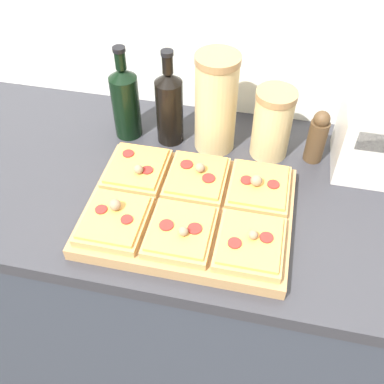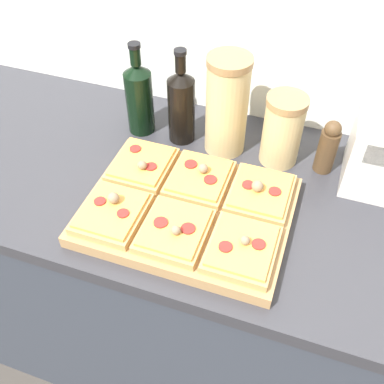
{
  "view_description": "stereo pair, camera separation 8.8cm",
  "coord_description": "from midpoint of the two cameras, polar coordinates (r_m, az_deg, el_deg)",
  "views": [
    {
      "loc": [
        0.17,
        -0.48,
        1.74
      ],
      "look_at": [
        0.02,
        0.24,
        0.99
      ],
      "focal_mm": 42.0,
      "sensor_mm": 36.0,
      "label": 1
    },
    {
      "loc": [
        0.26,
        -0.45,
        1.74
      ],
      "look_at": [
        0.02,
        0.24,
        0.99
      ],
      "focal_mm": 42.0,
      "sensor_mm": 36.0,
      "label": 2
    }
  ],
  "objects": [
    {
      "name": "pizza_slice_back_right",
      "position": [
        1.07,
        6.21,
        0.55
      ],
      "size": [
        0.14,
        0.16,
        0.06
      ],
      "color": "tan",
      "rests_on": "cutting_board"
    },
    {
      "name": "pepper_mill",
      "position": [
        1.2,
        13.61,
        6.74
      ],
      "size": [
        0.05,
        0.05,
        0.15
      ],
      "color": "#47331E",
      "rests_on": "kitchen_counter"
    },
    {
      "name": "pizza_slice_front_center",
      "position": [
        0.98,
        -4.01,
        -5.13
      ],
      "size": [
        0.14,
        0.16,
        0.05
      ],
      "color": "tan",
      "rests_on": "cutting_board"
    },
    {
      "name": "kitchen_counter",
      "position": [
        1.51,
        -1.59,
        -11.51
      ],
      "size": [
        2.63,
        0.67,
        0.94
      ],
      "color": "#333842",
      "rests_on": "ground_plane"
    },
    {
      "name": "grain_jar_tall",
      "position": [
        1.17,
        0.88,
        11.08
      ],
      "size": [
        0.11,
        0.11,
        0.27
      ],
      "color": "tan",
      "rests_on": "kitchen_counter"
    },
    {
      "name": "pizza_slice_front_left",
      "position": [
        1.02,
        -12.28,
        -3.56
      ],
      "size": [
        0.14,
        0.16,
        0.05
      ],
      "color": "tan",
      "rests_on": "cutting_board"
    },
    {
      "name": "olive_oil_bottle",
      "position": [
        1.25,
        -10.49,
        11.23
      ],
      "size": [
        0.08,
        0.08,
        0.27
      ],
      "color": "black",
      "rests_on": "kitchen_counter"
    },
    {
      "name": "wall_back",
      "position": [
        1.26,
        1.69,
        22.91
      ],
      "size": [
        6.0,
        0.06,
        2.5
      ],
      "color": "silver",
      "rests_on": "ground_plane"
    },
    {
      "name": "pizza_slice_back_center",
      "position": [
        1.09,
        -1.67,
        1.76
      ],
      "size": [
        0.14,
        0.16,
        0.05
      ],
      "color": "tan",
      "rests_on": "cutting_board"
    },
    {
      "name": "grain_jar_short",
      "position": [
        1.18,
        8.06,
        8.52
      ],
      "size": [
        0.1,
        0.1,
        0.19
      ],
      "color": "tan",
      "rests_on": "kitchen_counter"
    },
    {
      "name": "wine_bottle",
      "position": [
        1.21,
        -5.01,
        10.75
      ],
      "size": [
        0.07,
        0.07,
        0.27
      ],
      "color": "black",
      "rests_on": "kitchen_counter"
    },
    {
      "name": "pizza_slice_back_left",
      "position": [
        1.13,
        -9.21,
        2.85
      ],
      "size": [
        0.14,
        0.16,
        0.05
      ],
      "color": "tan",
      "rests_on": "cutting_board"
    },
    {
      "name": "cutting_board",
      "position": [
        1.06,
        -2.73,
        -2.6
      ],
      "size": [
        0.47,
        0.36,
        0.03
      ],
      "primitive_type": "cube",
      "color": "#A37A4C",
      "rests_on": "kitchen_counter"
    },
    {
      "name": "pizza_slice_front_right",
      "position": [
        0.96,
        4.82,
        -6.61
      ],
      "size": [
        0.14,
        0.16,
        0.05
      ],
      "color": "tan",
      "rests_on": "cutting_board"
    }
  ]
}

